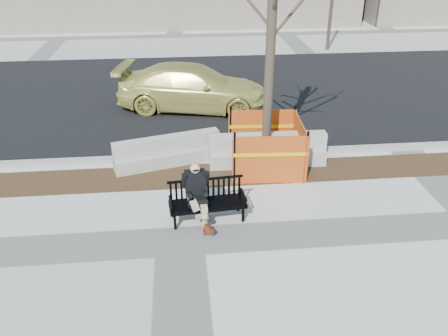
{
  "coord_description": "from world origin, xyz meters",
  "views": [
    {
      "loc": [
        0.13,
        -7.3,
        5.47
      ],
      "look_at": [
        0.99,
        1.29,
        0.88
      ],
      "focal_mm": 36.99,
      "sensor_mm": 36.0,
      "label": 1
    }
  ],
  "objects": [
    {
      "name": "jersey_barrier_left",
      "position": [
        -0.25,
        3.3,
        0.0
      ],
      "size": [
        2.76,
        1.24,
        0.78
      ],
      "primitive_type": null,
      "rotation": [
        0.0,
        0.0,
        0.27
      ],
      "color": "#A8A59D",
      "rests_on": "ground"
    },
    {
      "name": "tree_fence",
      "position": [
        2.2,
        2.88,
        0.0
      ],
      "size": [
        2.81,
        2.81,
        6.66
      ],
      "primitive_type": null,
      "rotation": [
        0.0,
        0.0,
        -0.06
      ],
      "color": "#D75A1E",
      "rests_on": "ground"
    },
    {
      "name": "ground",
      "position": [
        0.0,
        0.0,
        0.0
      ],
      "size": [
        120.0,
        120.0,
        0.0
      ],
      "primitive_type": "plane",
      "color": "beige",
      "rests_on": "ground"
    },
    {
      "name": "asphalt_street",
      "position": [
        0.0,
        8.8,
        0.0
      ],
      "size": [
        60.0,
        10.4,
        0.01
      ],
      "primitive_type": "cube",
      "color": "black",
      "rests_on": "ground"
    },
    {
      "name": "bench",
      "position": [
        0.59,
        0.69,
        0.0
      ],
      "size": [
        1.66,
        0.73,
        0.86
      ],
      "primitive_type": null,
      "rotation": [
        0.0,
        0.0,
        0.09
      ],
      "color": "black",
      "rests_on": "ground"
    },
    {
      "name": "mulch_strip",
      "position": [
        0.0,
        2.6,
        0.0
      ],
      "size": [
        40.0,
        1.2,
        0.02
      ],
      "primitive_type": "cube",
      "color": "#47301C",
      "rests_on": "ground"
    },
    {
      "name": "jersey_barrier_right",
      "position": [
        2.27,
        3.05,
        0.0
      ],
      "size": [
        2.95,
        0.64,
        0.84
      ],
      "primitive_type": null,
      "rotation": [
        0.0,
        0.0,
        -0.02
      ],
      "color": "#ABA9A0",
      "rests_on": "ground"
    },
    {
      "name": "sedan",
      "position": [
        0.58,
        7.3,
        0.0
      ],
      "size": [
        5.23,
        2.93,
        1.43
      ],
      "primitive_type": "imported",
      "rotation": [
        0.0,
        0.0,
        1.38
      ],
      "color": "#CCC161",
      "rests_on": "ground"
    },
    {
      "name": "curb",
      "position": [
        0.0,
        3.55,
        0.06
      ],
      "size": [
        60.0,
        0.25,
        0.12
      ],
      "primitive_type": "cube",
      "color": "#9E9B93",
      "rests_on": "ground"
    },
    {
      "name": "seated_man",
      "position": [
        0.38,
        0.72,
        0.0
      ],
      "size": [
        0.63,
        0.96,
        1.27
      ],
      "primitive_type": null,
      "rotation": [
        0.0,
        0.0,
        0.09
      ],
      "color": "black",
      "rests_on": "ground"
    },
    {
      "name": "far_tree_right",
      "position": [
        7.4,
        14.72,
        0.0
      ],
      "size": [
        2.25,
        2.25,
        4.93
      ],
      "primitive_type": null,
      "rotation": [
        0.0,
        0.0,
        -0.27
      ],
      "color": "#43362B",
      "rests_on": "ground"
    }
  ]
}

